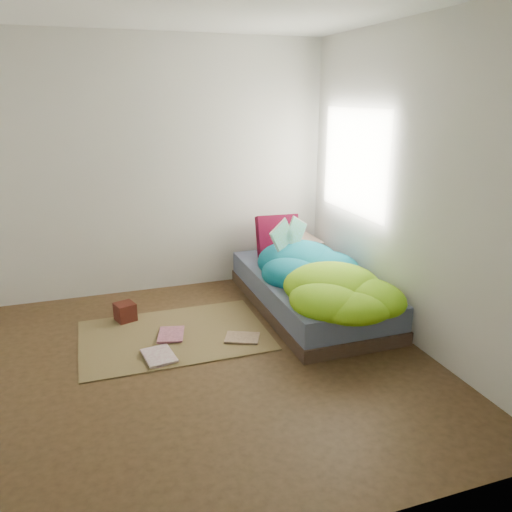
# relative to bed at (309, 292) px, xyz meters

# --- Properties ---
(ground) EXTENTS (3.50, 3.50, 0.00)m
(ground) POSITION_rel_bed_xyz_m (-1.22, -0.72, -0.17)
(ground) COLOR #3A2916
(ground) RESTS_ON ground
(room_walls) EXTENTS (3.54, 3.54, 2.62)m
(room_walls) POSITION_rel_bed_xyz_m (-1.21, -0.71, 1.46)
(room_walls) COLOR silver
(room_walls) RESTS_ON ground
(bed) EXTENTS (1.00, 2.00, 0.34)m
(bed) POSITION_rel_bed_xyz_m (0.00, 0.00, 0.00)
(bed) COLOR #38291F
(bed) RESTS_ON ground
(duvet) EXTENTS (0.96, 1.84, 0.34)m
(duvet) POSITION_rel_bed_xyz_m (0.00, -0.22, 0.34)
(duvet) COLOR #086D7F
(duvet) RESTS_ON bed
(rug) EXTENTS (1.60, 1.10, 0.01)m
(rug) POSITION_rel_bed_xyz_m (-1.37, -0.17, -0.16)
(rug) COLOR brown
(rug) RESTS_ON ground
(pillow_floral) EXTENTS (0.59, 0.46, 0.12)m
(pillow_floral) POSITION_rel_bed_xyz_m (0.22, 0.82, 0.23)
(pillow_floral) COLOR white
(pillow_floral) RESTS_ON bed
(pillow_magenta) EXTENTS (0.46, 0.18, 0.45)m
(pillow_magenta) POSITION_rel_bed_xyz_m (-0.07, 0.69, 0.40)
(pillow_magenta) COLOR #47041A
(pillow_magenta) RESTS_ON bed
(open_book) EXTENTS (0.41, 0.26, 0.25)m
(open_book) POSITION_rel_bed_xyz_m (-0.12, 0.26, 0.64)
(open_book) COLOR #367D28
(open_book) RESTS_ON duvet
(wooden_box) EXTENTS (0.21, 0.21, 0.17)m
(wooden_box) POSITION_rel_bed_xyz_m (-1.75, 0.28, -0.07)
(wooden_box) COLOR #380F0C
(wooden_box) RESTS_ON rug
(floor_book_a) EXTENTS (0.27, 0.34, 0.02)m
(floor_book_a) POSITION_rel_bed_xyz_m (-1.67, -0.54, -0.14)
(floor_book_a) COLOR white
(floor_book_a) RESTS_ON rug
(floor_book_b) EXTENTS (0.28, 0.34, 0.03)m
(floor_book_b) POSITION_rel_bed_xyz_m (-1.51, -0.17, -0.14)
(floor_book_b) COLOR pink
(floor_book_b) RESTS_ON rug
(floor_book_c) EXTENTS (0.35, 0.31, 0.02)m
(floor_book_c) POSITION_rel_bed_xyz_m (-0.87, -0.54, -0.15)
(floor_book_c) COLOR tan
(floor_book_c) RESTS_ON rug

